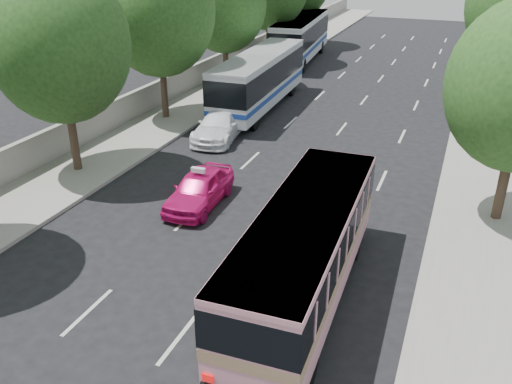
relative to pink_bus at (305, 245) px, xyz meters
The scene contains 13 objects.
ground 4.03m from the pink_bus, 167.17° to the right, with size 120.00×120.00×0.00m, color black.
sidewalk_left 22.71m from the pink_bus, 122.03° to the left, with size 4.00×90.00×0.15m, color #9E998E.
sidewalk_right 19.91m from the pink_bus, 75.44° to the left, with size 4.00×90.00×0.12m, color #9E998E.
low_wall 23.67m from the pink_bus, 125.73° to the left, with size 0.30×90.00×1.50m, color #9E998E.
tree_left_b 13.60m from the pink_bus, 156.69° to the left, with size 5.70×5.70×8.88m.
tree_left_c 18.40m from the pink_bus, 132.72° to the left, with size 6.00×6.00×9.35m.
tree_left_d 24.63m from the pink_bus, 119.65° to the left, with size 5.52×5.52×8.60m.
pink_bus is the anchor object (origin of this frame).
pink_taxi 7.07m from the pink_bus, 142.16° to the left, with size 1.63×4.04×1.38m, color #D3126B.
white_pickup 14.07m from the pink_bus, 124.83° to the left, with size 1.96×4.81×1.40m, color white.
tour_coach_front 18.84m from the pink_bus, 115.16° to the left, with size 2.80×10.95×3.25m.
tour_coach_rear 32.34m from the pink_bus, 107.66° to the left, with size 3.59×11.79×3.47m.
taxi_roof_sign 6.99m from the pink_bus, 142.16° to the left, with size 0.55×0.18×0.18m, color silver.
Camera 1 is at (6.99, -11.59, 9.58)m, focal length 38.00 mm.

